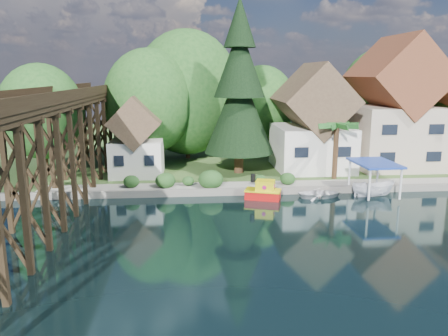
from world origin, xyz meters
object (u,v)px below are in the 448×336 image
Objects in this scene: house_center at (394,112)px; shed at (137,142)px; trestle_bridge at (55,141)px; tugboat at (263,191)px; palm_tree at (337,127)px; boat_white_a at (321,193)px; boat_canopy at (374,182)px; house_left at (312,125)px; conifer at (239,91)px.

house_center is 1.77× the size of shed.
tugboat is (16.33, 1.47, -4.70)m from trestle_bridge.
trestle_bridge is at bearing -165.66° from palm_tree.
house_center is 3.75× the size of boat_white_a.
shed is at bearing 159.21° from boat_canopy.
boat_white_a is at bearing -137.68° from house_center.
palm_tree reaches higher than boat_white_a.
boat_canopy is (4.53, -0.19, 0.92)m from boat_white_a.
boat_white_a is (-1.68, -9.23, -4.75)m from house_left.
house_left is at bearing 54.51° from tugboat.
trestle_bridge is at bearing 91.48° from boat_white_a.
house_center is 4.17× the size of tugboat.
palm_tree is 1.18× the size of boat_canopy.
shed is 22.44m from boat_canopy.
boat_canopy is (2.85, -9.42, -3.83)m from house_left.
boat_canopy is (25.85, 1.41, -4.04)m from trestle_bridge.
house_left is 12.34m from tugboat.
palm_tree is (1.01, -4.69, 0.33)m from house_left.
conifer is (10.17, 0.22, 4.90)m from shed.
trestle_bridge reaches higher than tugboat.
shed is 11.29m from conifer.
house_left is (23.00, 10.83, -0.21)m from trestle_bridge.
shed is at bearing -175.76° from house_center.
palm_tree is (24.01, 6.13, 0.12)m from trestle_bridge.
trestle_bridge is at bearing -147.80° from conifer.
conifer is at bearing 1.26° from shed.
shed is 2.36× the size of tugboat.
house_center is at bearing 32.16° from tugboat.
house_left is 9.10m from house_center.
boat_white_a is (16.32, -7.73, -3.44)m from shed.
house_left is at bearing -176.82° from house_center.
house_center is 27.20m from shed.
shed is (-27.00, -2.00, -2.59)m from house_center.
tugboat is (1.16, -8.08, -8.08)m from conifer.
tugboat is (-15.67, -9.85, -5.77)m from house_center.
shed is at bearing -178.74° from conifer.
trestle_bridge is 11.92× the size of boat_white_a.
house_left reaches higher than shed.
trestle_bridge reaches higher than boat_canopy.
palm_tree is at bearing 111.34° from boat_canopy.
trestle_bridge is 24.78m from palm_tree.
trestle_bridge reaches higher than boat_white_a.
house_center reaches higher than boat_white_a.
house_left reaches higher than boat_white_a.
boat_white_a is at bearing -100.33° from house_left.
shed is (-18.00, -1.50, -1.31)m from house_left.
shed reaches higher than palm_tree.
house_center reaches higher than palm_tree.
palm_tree is (8.84, -3.42, -3.25)m from conifer.
conifer is 3.54× the size of boat_canopy.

